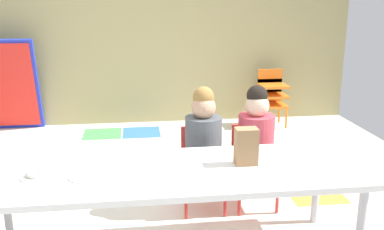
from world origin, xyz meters
TOP-DOWN VIEW (x-y plane):
  - ground_plane at (-0.00, 0.00)m, footprint 5.28×4.56m
  - back_wall at (0.00, 2.28)m, footprint 5.28×0.10m
  - craft_table at (0.15, -0.73)m, footprint 2.19×0.71m
  - seated_child_near_camera at (0.42, -0.15)m, footprint 0.34×0.34m
  - seated_child_middle_seat at (0.81, -0.15)m, footprint 0.33×0.33m
  - kid_chair_orange_stack at (1.59, 1.92)m, footprint 0.32×0.30m
  - paper_bag_brown at (0.59, -0.70)m, footprint 0.13×0.09m
  - paper_plate_near_edge at (-0.59, -0.74)m, footprint 0.18×0.18m
  - paper_plate_center_table at (-0.33, -0.78)m, footprint 0.18×0.18m
  - donut_powdered_on_plate at (-0.59, -0.74)m, footprint 0.11×0.11m

SIDE VIEW (x-z plane):
  - ground_plane at x=0.00m, z-range -0.02..0.00m
  - kid_chair_orange_stack at x=1.59m, z-range 0.06..0.74m
  - craft_table at x=0.15m, z-range 0.24..0.81m
  - seated_child_near_camera at x=0.42m, z-range 0.10..1.01m
  - seated_child_middle_seat at x=0.81m, z-range 0.10..1.01m
  - paper_plate_near_edge at x=-0.59m, z-range 0.57..0.58m
  - paper_plate_center_table at x=-0.33m, z-range 0.57..0.58m
  - donut_powdered_on_plate at x=-0.59m, z-range 0.58..0.61m
  - paper_bag_brown at x=0.59m, z-range 0.57..0.79m
  - back_wall at x=0.00m, z-range 0.00..2.76m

